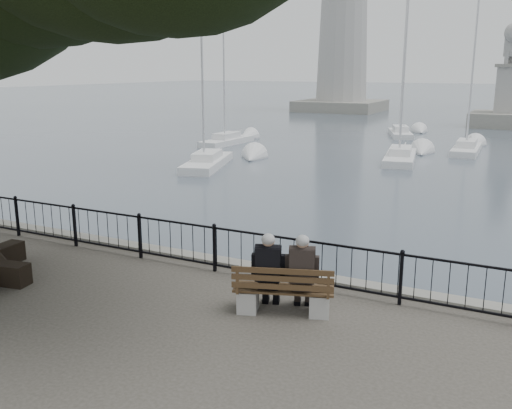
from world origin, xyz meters
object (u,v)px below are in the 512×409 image
Objects in this scene: bench at (283,296)px; lighthouse at (344,5)px; lion_monument at (509,101)px; person_left at (269,275)px; person_right at (302,276)px.

lighthouse reaches higher than bench.
lighthouse is at bearing 148.88° from lion_monument.
person_left is 0.60m from person_right.
lighthouse is 3.24× the size of lion_monument.
person_left is 0.16× the size of lion_monument.
bench is 64.80m from lighthouse.
person_left and person_right have the same top height.
lion_monument is at bearing -31.12° from lighthouse.
lion_monument is (1.07, 48.75, 0.66)m from person_left.
bench is 48.78m from lion_monument.
lion_monument reaches higher than bench.
person_left is 64.64m from lighthouse.
person_right reaches higher than bench.
lion_monument is (20.00, -12.07, -10.32)m from lighthouse.
person_left is 0.05× the size of lighthouse.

